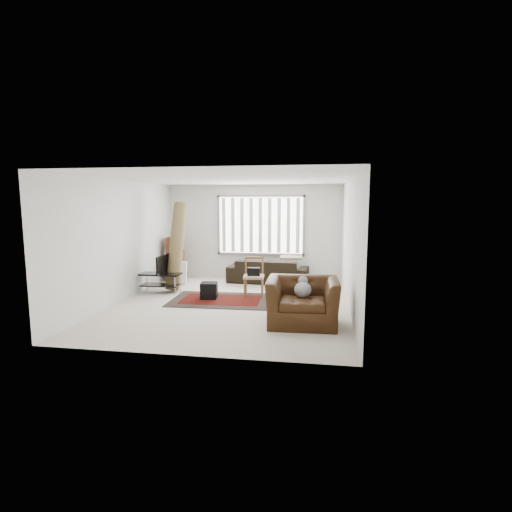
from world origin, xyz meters
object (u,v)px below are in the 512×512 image
(tv_stand, at_px, (160,279))
(sofa, at_px, (268,267))
(side_chair, at_px, (254,275))
(moving_boxes, at_px, (175,261))
(armchair, at_px, (303,298))

(tv_stand, bearing_deg, sofa, 34.59)
(tv_stand, bearing_deg, side_chair, 3.39)
(tv_stand, height_order, moving_boxes, moving_boxes)
(tv_stand, relative_size, side_chair, 1.08)
(moving_boxes, height_order, armchair, moving_boxes)
(moving_boxes, bearing_deg, armchair, -42.88)
(moving_boxes, distance_m, armchair, 5.12)
(sofa, distance_m, side_chair, 1.55)
(tv_stand, height_order, side_chair, side_chair)
(sofa, bearing_deg, armchair, 111.39)
(moving_boxes, height_order, side_chair, moving_boxes)
(moving_boxes, xyz_separation_m, sofa, (2.63, 0.15, -0.15))
(sofa, bearing_deg, side_chair, 89.21)
(side_chair, distance_m, armchair, 2.43)
(tv_stand, xyz_separation_m, side_chair, (2.30, 0.14, 0.14))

